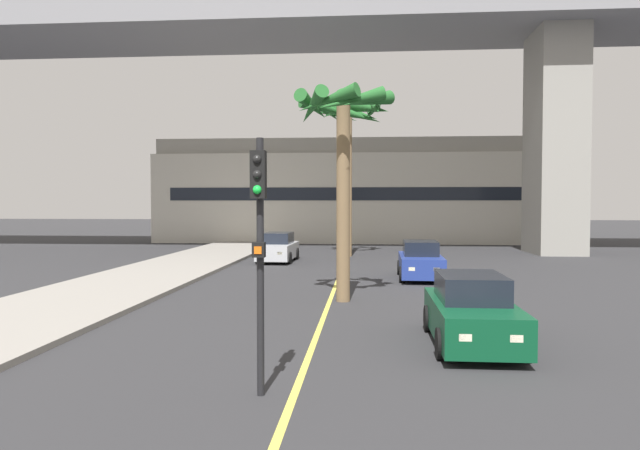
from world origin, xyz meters
The scene contains 10 objects.
sidewalk_left centered at (-8.00, 16.00, 0.07)m, with size 4.80×80.00×0.15m, color gray.
lane_stripe_center centered at (0.00, 24.00, 0.00)m, with size 0.14×56.00×0.01m, color #DBCC4C.
bridge_overpass centered at (1.16, 36.56, 14.41)m, with size 81.48×8.00×17.98m.
pier_building_backdrop centered at (0.00, 47.58, 4.05)m, with size 31.54×8.04×8.21m.
car_queue_front centered at (3.42, 23.68, 0.72)m, with size 1.91×4.14×1.56m.
car_queue_second centered at (3.51, 12.43, 0.72)m, with size 1.85×4.11×1.56m.
car_queue_third centered at (-3.59, 30.16, 0.72)m, with size 1.92×4.15×1.56m.
traffic_light_median_near centered at (-0.54, 8.63, 2.71)m, with size 0.24×0.37×4.20m.
palm_tree_near_median centered at (0.14, 33.52, 7.72)m, with size 3.60×3.65×9.02m.
palm_tree_mid_median centered at (0.45, 17.83, 5.50)m, with size 3.21×3.25×6.78m.
Camera 1 is at (1.18, -0.52, 3.15)m, focal length 32.37 mm.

